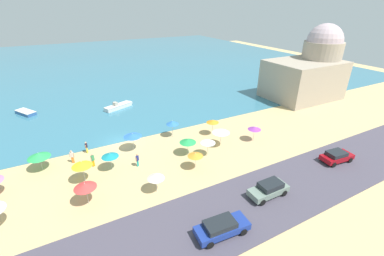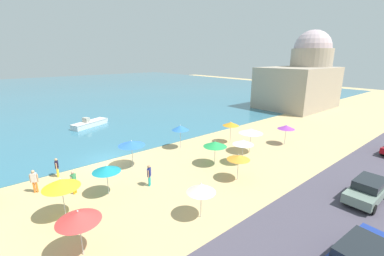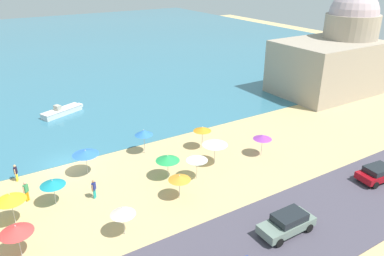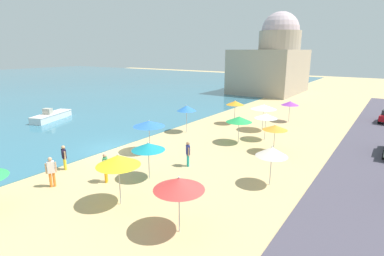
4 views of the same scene
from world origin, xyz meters
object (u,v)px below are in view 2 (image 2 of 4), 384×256
Objects in this scene: bather_0 at (74,181)px; parked_car_2 at (362,256)px; beach_umbrella_0 at (286,127)px; beach_umbrella_13 at (243,142)px; beach_umbrella_4 at (238,157)px; beach_umbrella_14 at (215,144)px; skiff_offshore at (90,124)px; harbor_fortress at (303,78)px; parked_car_3 at (368,190)px; beach_umbrella_9 at (201,188)px; bather_1 at (34,180)px; beach_umbrella_5 at (251,131)px; beach_umbrella_15 at (131,143)px; bather_3 at (149,174)px; beach_umbrella_6 at (78,216)px; beach_umbrella_1 at (106,169)px; bather_2 at (57,166)px; beach_umbrella_10 at (180,128)px; beach_umbrella_3 at (231,124)px; beach_umbrella_12 at (61,183)px.

bather_0 is 0.37× the size of parked_car_2.
beach_umbrella_13 reaches higher than beach_umbrella_0.
beach_umbrella_14 reaches higher than beach_umbrella_4.
parked_car_2 is 32.61m from skiff_offshore.
parked_car_3 is at bearing -145.61° from harbor_fortress.
beach_umbrella_9 is 11.31m from parked_car_3.
beach_umbrella_5 is at bearing -15.26° from bather_1.
bather_3 is (-0.68, -3.93, -1.23)m from beach_umbrella_15.
beach_umbrella_6 is 46.72m from harbor_fortress.
bather_1 is at bearing 119.50° from parked_car_2.
beach_umbrella_9 reaches higher than beach_umbrella_1.
bather_2 is (-16.15, 6.58, -1.35)m from beach_umbrella_5.
beach_umbrella_6 is 0.97× the size of beach_umbrella_10.
beach_umbrella_13 is (-3.59, -4.63, -0.13)m from beach_umbrella_3.
bather_3 is at bearing -167.55° from harbor_fortress.
bather_3 is at bearing -143.82° from beach_umbrella_10.
beach_umbrella_6 is at bearing -164.49° from harbor_fortress.
beach_umbrella_6 is at bearing 135.47° from parked_car_2.
skiff_offshore is (-13.80, 21.12, -1.50)m from beach_umbrella_0.
beach_umbrella_6 is 8.37m from bather_1.
bather_2 is at bearing 130.69° from parked_car_3.
beach_umbrella_10 reaches higher than beach_umbrella_0.
bather_3 is (2.87, -0.74, -1.04)m from beach_umbrella_1.
beach_umbrella_10 is 32.44m from harbor_fortress.
beach_umbrella_0 is at bearing -14.35° from bather_1.
beach_umbrella_12 is 6.46m from bather_2.
beach_umbrella_0 is at bearing 57.12° from parked_car_3.
beach_umbrella_1 is 5.76m from bather_2.
parked_car_2 is at bearing -123.34° from beach_umbrella_5.
bather_1 reaches higher than skiff_offshore.
beach_umbrella_9 is at bearing -92.19° from beach_umbrella_15.
beach_umbrella_14 is (-2.06, 1.44, -0.07)m from beach_umbrella_13.
beach_umbrella_4 is 12.05m from bather_0.
beach_umbrella_6 is (-3.25, -4.64, 0.19)m from beach_umbrella_1.
beach_umbrella_12 is 45.68m from harbor_fortress.
beach_umbrella_9 is at bearing -141.10° from beach_umbrella_14.
beach_umbrella_12 is at bearing 178.80° from beach_umbrella_5.
beach_umbrella_14 is 0.54× the size of parked_car_3.
beach_umbrella_14 is at bearing 145.10° from beach_umbrella_13.
bather_1 is (-13.14, 4.79, -0.99)m from beach_umbrella_14.
beach_umbrella_1 is 3.21m from beach_umbrella_12.
harbor_fortress is at bearing -16.90° from skiff_offshore.
beach_umbrella_4 is at bearing -147.30° from beach_umbrella_13.
beach_umbrella_1 is 15.09m from beach_umbrella_3.
beach_umbrella_15 is at bearing 49.08° from beach_umbrella_6.
beach_umbrella_12 is 1.52× the size of bather_0.
beach_umbrella_10 reaches higher than beach_umbrella_14.
bather_2 is 0.34× the size of parked_car_2.
beach_umbrella_5 is 1.46× the size of bather_1.
beach_umbrella_0 is at bearing 13.66° from beach_umbrella_9.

